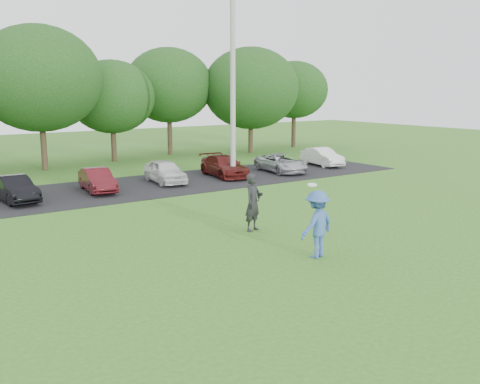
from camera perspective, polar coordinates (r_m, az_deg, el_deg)
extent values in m
plane|color=#32661D|center=(16.60, 6.92, -6.32)|extent=(100.00, 100.00, 0.00)
cube|color=black|center=(27.41, -11.36, 0.49)|extent=(32.00, 6.50, 0.03)
cylinder|color=#A5A6A0|center=(28.73, -0.77, 12.03)|extent=(0.28, 0.28, 10.86)
imported|color=#3A5FA3|center=(15.87, 8.22, -3.41)|extent=(1.41, 0.96, 2.00)
cylinder|color=white|center=(15.57, 7.70, 0.77)|extent=(0.27, 0.27, 0.09)
imported|color=black|center=(18.60, 1.40, -1.12)|extent=(0.86, 0.72, 2.03)
cube|color=black|center=(18.50, 2.18, -0.25)|extent=(0.17, 0.14, 0.10)
imported|color=black|center=(25.36, -22.90, 0.31)|extent=(1.53, 3.52, 1.13)
imported|color=#4C1016|center=(26.60, -14.97, 1.25)|extent=(1.52, 3.46, 1.11)
imported|color=silver|center=(28.34, -7.99, 2.20)|extent=(1.77, 3.65, 1.20)
imported|color=#511411|center=(30.12, -1.70, 2.79)|extent=(2.13, 4.19, 1.17)
imported|color=#AFB1B7|center=(31.80, 4.37, 3.11)|extent=(2.24, 4.06, 1.08)
imported|color=silver|center=(34.75, 8.76, 3.74)|extent=(1.69, 3.58, 1.13)
cylinder|color=#38281C|center=(34.68, -20.19, 4.43)|extent=(0.36, 0.36, 2.70)
ellipsoid|color=#214C19|center=(34.50, -20.65, 11.26)|extent=(7.42, 7.42, 6.31)
cylinder|color=#38281C|center=(37.56, -13.31, 4.88)|extent=(0.36, 0.36, 2.20)
ellipsoid|color=#214C19|center=(37.37, -13.53, 9.85)|extent=(5.76, 5.76, 4.90)
cylinder|color=#38281C|center=(40.86, -7.49, 5.91)|extent=(0.36, 0.36, 2.70)
ellipsoid|color=#214C19|center=(40.70, -7.63, 11.22)|extent=(6.50, 6.50, 5.53)
cylinder|color=#38281C|center=(41.36, 1.14, 5.71)|extent=(0.36, 0.36, 2.20)
ellipsoid|color=#214C19|center=(41.18, 1.16, 11.00)|extent=(7.24, 7.24, 6.15)
cylinder|color=#38281C|center=(45.82, 5.73, 6.49)|extent=(0.36, 0.36, 2.70)
ellipsoid|color=#214C19|center=(45.68, 5.82, 10.80)|extent=(5.58, 5.58, 4.74)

